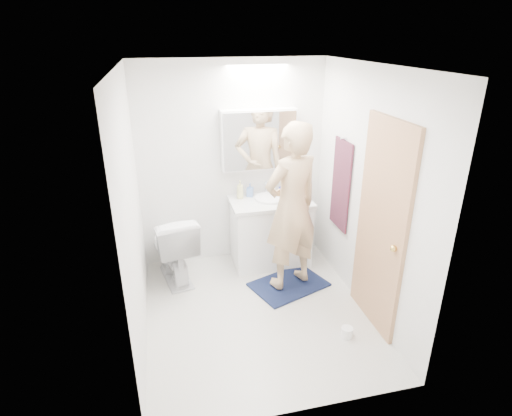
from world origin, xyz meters
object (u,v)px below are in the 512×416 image
object	(u,v)px
vanity_cabinet	(270,233)
soap_bottle_b	(250,190)
medicine_cabinet	(259,140)
toilet_paper_roll	(347,332)
toilet	(173,246)
toothbrush_cup	(283,191)
person	(291,208)
soap_bottle_a	(240,189)

from	to	relation	value
vanity_cabinet	soap_bottle_b	distance (m)	0.58
medicine_cabinet	soap_bottle_b	world-z (taller)	medicine_cabinet
toilet_paper_roll	toilet	bearing A→B (deg)	136.95
vanity_cabinet	soap_bottle_b	size ratio (longest dim) A/B	5.47
toilet	toothbrush_cup	bearing A→B (deg)	-179.24
person	toilet_paper_roll	xyz separation A→B (m)	(0.27, -0.95, -0.91)
soap_bottle_b	toothbrush_cup	bearing A→B (deg)	-2.85
soap_bottle_a	soap_bottle_b	size ratio (longest dim) A/B	1.34
soap_bottle_a	toilet_paper_roll	world-z (taller)	soap_bottle_a
soap_bottle_a	toilet_paper_roll	bearing A→B (deg)	-68.08
vanity_cabinet	toothbrush_cup	world-z (taller)	toothbrush_cup
medicine_cabinet	person	world-z (taller)	person
person	toilet_paper_roll	bearing A→B (deg)	85.54
person	toothbrush_cup	world-z (taller)	person
soap_bottle_a	person	bearing A→B (deg)	-61.14
vanity_cabinet	soap_bottle_a	xyz separation A→B (m)	(-0.34, 0.15, 0.54)
soap_bottle_b	vanity_cabinet	bearing A→B (deg)	-40.74
toilet	toilet_paper_roll	bearing A→B (deg)	126.30
toilet_paper_roll	soap_bottle_b	bearing A→B (deg)	107.81
toilet_paper_roll	medicine_cabinet	bearing A→B (deg)	104.09
soap_bottle_a	toothbrush_cup	xyz separation A→B (m)	(0.53, 0.01, -0.07)
medicine_cabinet	toilet_paper_roll	world-z (taller)	medicine_cabinet
vanity_cabinet	soap_bottle_b	xyz separation A→B (m)	(-0.21, 0.18, 0.51)
vanity_cabinet	medicine_cabinet	size ratio (longest dim) A/B	1.02
toothbrush_cup	soap_bottle_b	bearing A→B (deg)	177.15
vanity_cabinet	person	world-z (taller)	person
toilet	toilet_paper_roll	distance (m)	2.10
soap_bottle_a	soap_bottle_b	distance (m)	0.13
toothbrush_cup	medicine_cabinet	bearing A→B (deg)	170.20
toothbrush_cup	toilet_paper_roll	size ratio (longest dim) A/B	0.87
toilet	person	xyz separation A→B (m)	(1.24, -0.46, 0.55)
soap_bottle_a	toothbrush_cup	distance (m)	0.53
vanity_cabinet	person	xyz separation A→B (m)	(0.07, -0.58, 0.57)
vanity_cabinet	toilet_paper_roll	distance (m)	1.60
vanity_cabinet	toilet	distance (m)	1.18
person	soap_bottle_b	xyz separation A→B (m)	(-0.28, 0.76, -0.05)
person	soap_bottle_b	bearing A→B (deg)	-90.60
toilet	soap_bottle_a	world-z (taller)	soap_bottle_a
person	soap_bottle_a	bearing A→B (deg)	-81.67
vanity_cabinet	soap_bottle_a	bearing A→B (deg)	155.91
toilet	toilet_paper_roll	world-z (taller)	toilet
toilet	soap_bottle_b	world-z (taller)	soap_bottle_b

